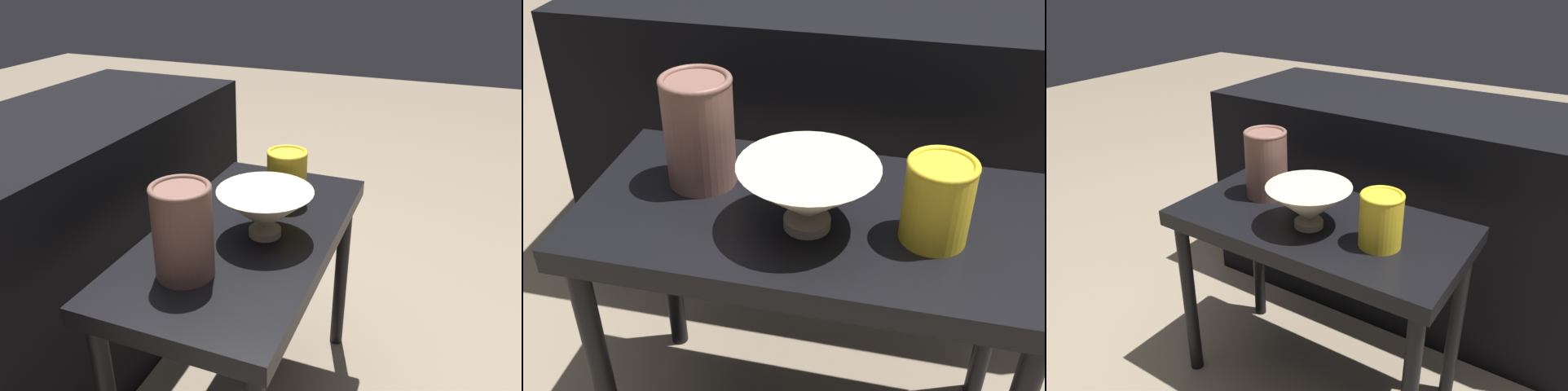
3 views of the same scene
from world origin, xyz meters
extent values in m
cube|color=black|center=(0.00, 0.00, 0.50)|extent=(0.72, 0.37, 0.04)
cylinder|color=black|center=(0.32, -0.15, 0.24)|extent=(0.04, 0.04, 0.48)
cylinder|color=black|center=(0.32, 0.15, 0.24)|extent=(0.04, 0.04, 0.48)
cube|color=black|center=(0.00, 0.55, 0.34)|extent=(1.24, 0.50, 0.69)
cylinder|color=#C1B293|center=(0.00, -0.04, 0.52)|extent=(0.07, 0.07, 0.02)
cone|color=#C1B293|center=(0.00, -0.04, 0.58)|extent=(0.20, 0.20, 0.09)
cylinder|color=brown|center=(-0.19, 0.04, 0.60)|extent=(0.11, 0.11, 0.17)
torus|color=brown|center=(-0.19, 0.04, 0.69)|extent=(0.11, 0.11, 0.01)
cylinder|color=gold|center=(0.18, -0.03, 0.58)|extent=(0.09, 0.09, 0.12)
torus|color=gold|center=(0.18, -0.03, 0.64)|extent=(0.10, 0.10, 0.01)
camera|label=1|loc=(-0.87, -0.38, 1.05)|focal=35.00mm
camera|label=2|loc=(0.13, -0.75, 1.05)|focal=42.00mm
camera|label=3|loc=(0.58, -0.93, 1.09)|focal=35.00mm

